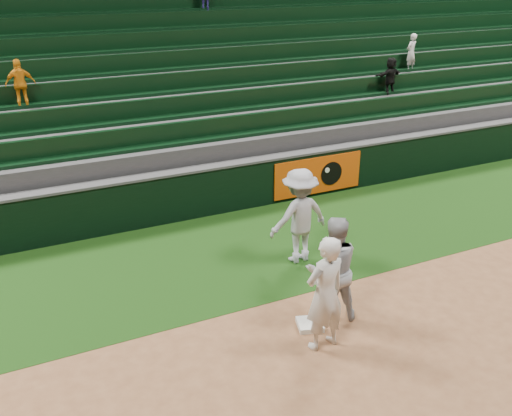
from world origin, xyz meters
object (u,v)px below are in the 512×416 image
Objects in this scene: first_base at (310,324)px; first_baseman at (325,294)px; baserunner at (332,269)px; base_coach at (299,216)px.

first_base is 1.09m from first_baseman.
first_baseman is at bearing -98.76° from first_base.
baserunner is (0.47, 0.11, 0.92)m from first_base.
first_baseman reaches higher than first_base.
base_coach is (1.08, 2.73, 0.02)m from first_baseman.
baserunner is (0.55, 0.65, -0.03)m from first_baseman.
baserunner is 2.15m from base_coach.
first_baseman is 0.85m from baserunner.
base_coach is (0.53, 2.09, 0.05)m from baserunner.
base_coach reaches higher than first_base.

